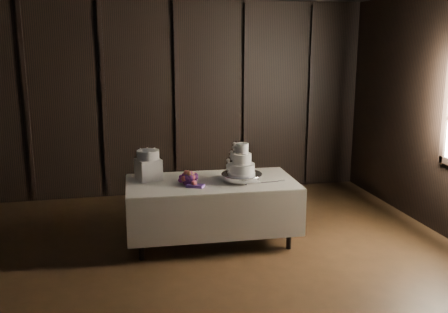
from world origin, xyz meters
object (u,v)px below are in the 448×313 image
(cake_stand, at_px, (242,177))
(bouquet, at_px, (189,179))
(wedding_cake, at_px, (240,162))
(display_table, at_px, (212,209))
(box_pedestal, at_px, (149,169))
(small_cake, at_px, (148,155))

(cake_stand, relative_size, bouquet, 1.20)
(wedding_cake, bearing_deg, cake_stand, 37.35)
(display_table, xyz_separation_m, bouquet, (-0.28, -0.09, 0.41))
(cake_stand, xyz_separation_m, box_pedestal, (-1.07, 0.30, 0.08))
(small_cake, bearing_deg, box_pedestal, 0.00)
(cake_stand, distance_m, small_cake, 1.14)
(wedding_cake, relative_size, box_pedestal, 1.40)
(wedding_cake, bearing_deg, small_cake, 170.55)
(bouquet, bearing_deg, display_table, 18.27)
(cake_stand, bearing_deg, display_table, 167.72)
(bouquet, bearing_deg, cake_stand, 1.43)
(cake_stand, distance_m, bouquet, 0.62)
(cake_stand, height_order, box_pedestal, box_pedestal)
(bouquet, height_order, box_pedestal, box_pedestal)
(cake_stand, height_order, wedding_cake, wedding_cake)
(small_cake, bearing_deg, wedding_cake, -17.06)
(display_table, xyz_separation_m, cake_stand, (0.35, -0.08, 0.39))
(display_table, height_order, bouquet, bouquet)
(box_pedestal, distance_m, small_cake, 0.18)
(display_table, xyz_separation_m, wedding_cake, (0.32, -0.09, 0.58))
(bouquet, xyz_separation_m, box_pedestal, (-0.44, 0.32, 0.06))
(box_pedestal, bearing_deg, cake_stand, -15.90)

